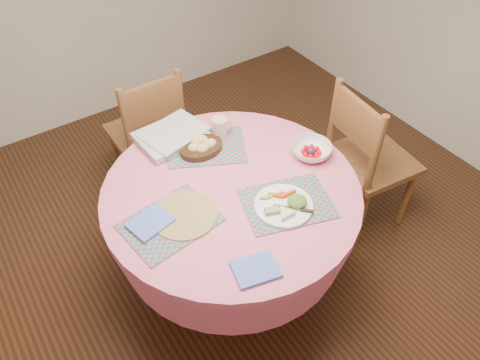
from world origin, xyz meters
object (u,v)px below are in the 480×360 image
at_px(dinner_plate, 286,204).
at_px(dining_table, 232,216).
at_px(chair_right, 366,157).
at_px(wicker_trivet, 184,215).
at_px(latte_mug, 220,128).
at_px(bread_bowl, 201,146).
at_px(chair_back, 149,131).
at_px(fruit_bowl, 311,150).

bearing_deg(dinner_plate, dining_table, 119.62).
relative_size(chair_right, dinner_plate, 3.65).
bearing_deg(wicker_trivet, chair_right, -0.19).
height_order(dinner_plate, latte_mug, latte_mug).
relative_size(dining_table, latte_mug, 10.60).
xyz_separation_m(dining_table, chair_right, (0.93, -0.03, -0.05)).
bearing_deg(dining_table, bread_bowl, 85.82).
bearing_deg(latte_mug, chair_back, 106.51).
xyz_separation_m(dining_table, bread_bowl, (0.02, 0.31, 0.23)).
relative_size(dinner_plate, bread_bowl, 1.16).
relative_size(dinner_plate, latte_mug, 2.29).
height_order(dining_table, chair_right, chair_right).
distance_m(dining_table, chair_right, 0.93).
distance_m(bread_bowl, latte_mug, 0.15).
relative_size(latte_mug, fruit_bowl, 0.55).
xyz_separation_m(chair_right, latte_mug, (-0.76, 0.38, 0.30)).
distance_m(bread_bowl, fruit_bowl, 0.56).
xyz_separation_m(chair_right, chair_back, (-0.93, 0.97, -0.02)).
xyz_separation_m(wicker_trivet, latte_mug, (0.43, 0.38, 0.06)).
bearing_deg(bread_bowl, latte_mug, 16.40).
height_order(dining_table, chair_back, chair_back).
height_order(dining_table, latte_mug, latte_mug).
bearing_deg(chair_right, bread_bowl, 75.81).
distance_m(latte_mug, fruit_bowl, 0.49).
relative_size(chair_right, fruit_bowl, 4.58).
height_order(chair_back, fruit_bowl, chair_back).
bearing_deg(dining_table, chair_right, -1.76).
relative_size(dining_table, chair_right, 1.27).
height_order(chair_back, latte_mug, chair_back).
distance_m(wicker_trivet, dinner_plate, 0.46).
xyz_separation_m(chair_back, dinner_plate, (0.14, -1.18, 0.28)).
distance_m(dinner_plate, latte_mug, 0.60).
xyz_separation_m(chair_right, fruit_bowl, (-0.46, 0.00, 0.27)).
height_order(dining_table, wicker_trivet, wicker_trivet).
height_order(dining_table, bread_bowl, bread_bowl).
xyz_separation_m(chair_back, bread_bowl, (0.03, -0.62, 0.30)).
distance_m(wicker_trivet, fruit_bowl, 0.74).
relative_size(chair_back, latte_mug, 8.01).
bearing_deg(dining_table, chair_back, 90.46).
height_order(chair_right, wicker_trivet, chair_right).
distance_m(chair_back, bread_bowl, 0.69).
xyz_separation_m(chair_right, wicker_trivet, (-1.20, 0.00, 0.25)).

